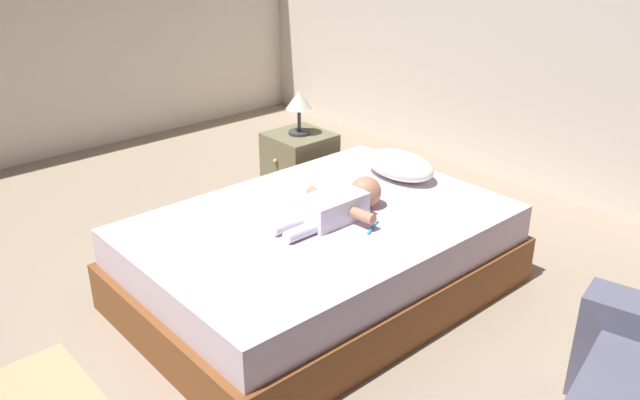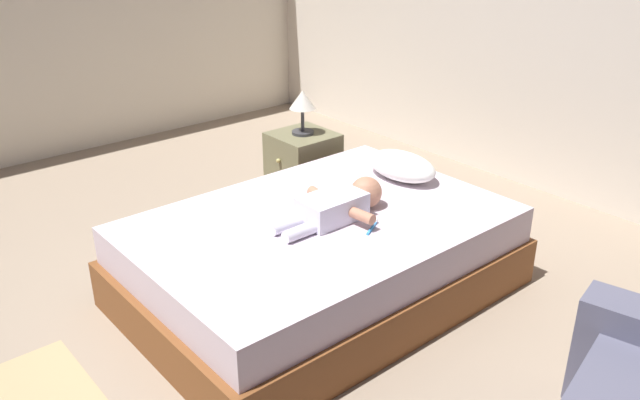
% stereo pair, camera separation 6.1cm
% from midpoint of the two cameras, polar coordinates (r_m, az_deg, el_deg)
% --- Properties ---
extents(ground_plane, '(8.00, 8.00, 0.00)m').
position_cam_midpoint_polar(ground_plane, '(3.41, -12.12, -11.33)').
color(ground_plane, gray).
extents(bed, '(1.38, 2.01, 0.46)m').
position_cam_midpoint_polar(bed, '(3.53, -0.49, -4.98)').
color(bed, brown).
rests_on(bed, ground_plane).
extents(pillow, '(0.47, 0.29, 0.15)m').
position_cam_midpoint_polar(pillow, '(3.92, 6.53, 3.04)').
color(pillow, white).
rests_on(pillow, bed).
extents(baby, '(0.49, 0.68, 0.17)m').
position_cam_midpoint_polar(baby, '(3.40, 1.20, -0.39)').
color(baby, white).
rests_on(baby, bed).
extents(toothbrush, '(0.09, 0.14, 0.02)m').
position_cam_midpoint_polar(toothbrush, '(3.32, 4.13, -2.32)').
color(toothbrush, '#3397EE').
rests_on(toothbrush, bed).
extents(nightstand, '(0.40, 0.43, 0.52)m').
position_cam_midpoint_polar(nightstand, '(4.61, -2.15, 2.74)').
color(nightstand, '#716D4D').
rests_on(nightstand, ground_plane).
extents(lamp, '(0.18, 0.18, 0.30)m').
position_cam_midpoint_polar(lamp, '(4.45, -2.25, 8.43)').
color(lamp, '#333338').
rests_on(lamp, nightstand).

